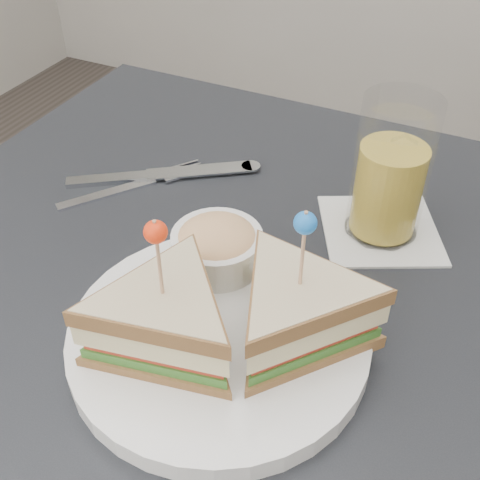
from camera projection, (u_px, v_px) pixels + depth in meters
name	position (u px, v px, depth m)	size (l,w,h in m)	color
table	(228.00, 330.00, 0.67)	(0.80, 0.80, 0.75)	black
plate_meal	(227.00, 313.00, 0.52)	(0.35, 0.35, 0.16)	white
cutlery_fork	(140.00, 184.00, 0.75)	(0.13, 0.17, 0.01)	silver
cutlery_knife	(156.00, 175.00, 0.76)	(0.21, 0.16, 0.01)	#B4BABF
drink_set	(390.00, 178.00, 0.63)	(0.17, 0.17, 0.16)	silver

